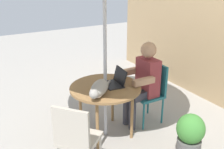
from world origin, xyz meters
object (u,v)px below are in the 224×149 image
patio_table (105,91)px  potted_plant_near_fence (190,137)px  person_seated (144,80)px  cat (99,89)px  chair_empty (76,136)px  chair_occupied (152,88)px  laptop (116,80)px

patio_table → potted_plant_near_fence: bearing=30.1°
person_seated → cat: person_seated is taller
chair_empty → cat: cat is taller
chair_occupied → chair_empty: 1.54m
chair_empty → person_seated: (-0.56, 1.28, 0.17)m
chair_empty → laptop: 1.03m
laptop → chair_empty: bearing=-56.2°
patio_table → chair_occupied: chair_occupied is taller
patio_table → person_seated: 0.62m
potted_plant_near_fence → laptop: bearing=-157.1°
person_seated → potted_plant_near_fence: 1.05m
patio_table → chair_occupied: size_ratio=1.05×
chair_occupied → person_seated: (-0.00, -0.16, 0.17)m
chair_occupied → cat: size_ratio=1.76×
person_seated → laptop: (0.01, -0.46, 0.09)m
laptop → cat: laptop is taller
potted_plant_near_fence → chair_empty: bearing=-108.8°
chair_occupied → potted_plant_near_fence: (0.99, -0.20, -0.19)m
person_seated → chair_empty: bearing=-66.2°
chair_occupied → person_seated: 0.23m
chair_empty → cat: 0.68m
chair_occupied → potted_plant_near_fence: size_ratio=1.42×
laptop → potted_plant_near_fence: (0.97, 0.41, -0.45)m
patio_table → cat: (0.18, -0.18, 0.15)m
chair_empty → potted_plant_near_fence: 1.32m
patio_table → chair_occupied: bearing=90.0°
chair_occupied → person_seated: bearing=-90.0°
cat → chair_occupied: bearing=100.6°
potted_plant_near_fence → cat: bearing=-137.0°
person_seated → cat: size_ratio=2.43×
laptop → cat: (0.17, -0.34, 0.02)m
cat → potted_plant_near_fence: bearing=43.0°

